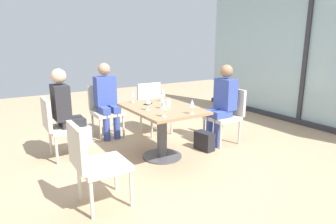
% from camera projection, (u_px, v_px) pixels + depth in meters
% --- Properties ---
extents(ground_plane, '(12.00, 12.00, 0.00)m').
position_uv_depth(ground_plane, '(162.00, 157.00, 4.19)').
color(ground_plane, tan).
extents(window_wall_backdrop, '(5.17, 0.10, 2.70)m').
position_uv_depth(window_wall_backdrop, '(306.00, 62.00, 5.55)').
color(window_wall_backdrop, '#9AB7BC').
rests_on(window_wall_backdrop, ground_plane).
extents(dining_table_main, '(1.18, 0.84, 0.73)m').
position_uv_depth(dining_table_main, '(162.00, 121.00, 4.06)').
color(dining_table_main, '#997551').
rests_on(dining_table_main, ground_plane).
extents(chair_side_end, '(0.50, 0.46, 0.87)m').
position_uv_depth(chair_side_end, '(105.00, 108.00, 5.03)').
color(chair_side_end, beige).
rests_on(chair_side_end, ground_plane).
extents(chair_near_window, '(0.46, 0.51, 0.87)m').
position_uv_depth(chair_near_window, '(227.00, 112.00, 4.70)').
color(chair_near_window, beige).
rests_on(chair_near_window, ground_plane).
extents(chair_front_left, '(0.46, 0.50, 0.87)m').
position_uv_depth(chair_front_left, '(59.00, 124.00, 4.04)').
color(chair_front_left, beige).
rests_on(chair_front_left, ground_plane).
extents(chair_front_right, '(0.46, 0.50, 0.87)m').
position_uv_depth(chair_front_right, '(93.00, 160.00, 2.84)').
color(chair_front_right, beige).
rests_on(chair_front_right, ground_plane).
extents(chair_far_left, '(0.50, 0.46, 0.87)m').
position_uv_depth(chair_far_left, '(153.00, 105.00, 5.22)').
color(chair_far_left, beige).
rests_on(chair_far_left, ground_plane).
extents(person_side_end, '(0.39, 0.34, 1.26)m').
position_uv_depth(person_side_end, '(107.00, 97.00, 4.89)').
color(person_side_end, '#384C9E').
rests_on(person_side_end, ground_plane).
extents(person_near_window, '(0.34, 0.39, 1.26)m').
position_uv_depth(person_near_window, '(222.00, 101.00, 4.60)').
color(person_near_window, '#384C9E').
rests_on(person_near_window, ground_plane).
extents(person_front_left, '(0.34, 0.39, 1.26)m').
position_uv_depth(person_front_left, '(66.00, 109.00, 4.05)').
color(person_front_left, '#28282D').
rests_on(person_front_left, ground_plane).
extents(wine_glass_0, '(0.07, 0.07, 0.18)m').
position_uv_depth(wine_glass_0, '(148.00, 100.00, 3.83)').
color(wine_glass_0, silver).
rests_on(wine_glass_0, dining_table_main).
extents(wine_glass_1, '(0.07, 0.07, 0.18)m').
position_uv_depth(wine_glass_1, '(133.00, 94.00, 4.30)').
color(wine_glass_1, silver).
rests_on(wine_glass_1, dining_table_main).
extents(wine_glass_2, '(0.07, 0.07, 0.18)m').
position_uv_depth(wine_glass_2, '(162.00, 99.00, 3.92)').
color(wine_glass_2, silver).
rests_on(wine_glass_2, dining_table_main).
extents(wine_glass_3, '(0.07, 0.07, 0.18)m').
position_uv_depth(wine_glass_3, '(192.00, 104.00, 3.63)').
color(wine_glass_3, silver).
rests_on(wine_glass_3, dining_table_main).
extents(wine_glass_4, '(0.07, 0.07, 0.18)m').
position_uv_depth(wine_glass_4, '(164.00, 106.00, 3.50)').
color(wine_glass_4, silver).
rests_on(wine_glass_4, dining_table_main).
extents(wine_glass_5, '(0.07, 0.07, 0.18)m').
position_uv_depth(wine_glass_5, '(163.00, 93.00, 4.38)').
color(wine_glass_5, silver).
rests_on(wine_glass_5, dining_table_main).
extents(coffee_cup, '(0.08, 0.08, 0.09)m').
position_uv_depth(coffee_cup, '(168.00, 103.00, 4.08)').
color(coffee_cup, white).
rests_on(coffee_cup, dining_table_main).
extents(cell_phone_on_table, '(0.13, 0.16, 0.01)m').
position_uv_depth(cell_phone_on_table, '(148.00, 104.00, 4.21)').
color(cell_phone_on_table, black).
rests_on(cell_phone_on_table, dining_table_main).
extents(handbag_0, '(0.32, 0.21, 0.28)m').
position_uv_depth(handbag_0, '(83.00, 134.00, 4.77)').
color(handbag_0, silver).
rests_on(handbag_0, ground_plane).
extents(handbag_1, '(0.32, 0.20, 0.28)m').
position_uv_depth(handbag_1, '(204.00, 141.00, 4.43)').
color(handbag_1, '#232328').
rests_on(handbag_1, ground_plane).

